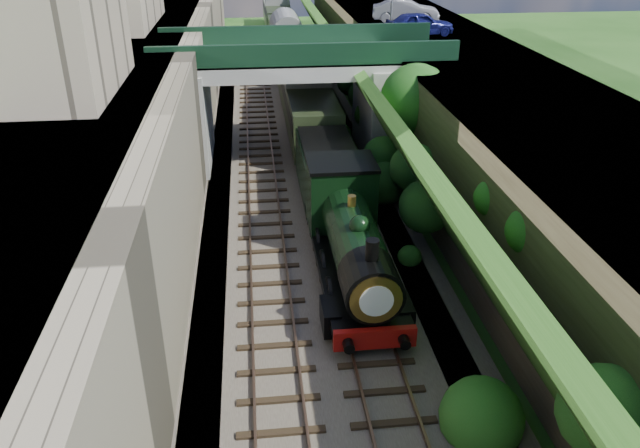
% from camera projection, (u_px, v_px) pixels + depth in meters
% --- Properties ---
extents(trackbed, '(10.00, 90.00, 0.20)m').
position_uv_depth(trackbed, '(300.00, 183.00, 33.58)').
color(trackbed, '#473F38').
rests_on(trackbed, ground).
extents(retaining_wall, '(1.00, 90.00, 7.00)m').
position_uv_depth(retaining_wall, '(190.00, 126.00, 31.51)').
color(retaining_wall, '#756B56').
rests_on(retaining_wall, ground).
extents(street_plateau_left, '(6.00, 90.00, 7.00)m').
position_uv_depth(street_plateau_left, '(119.00, 128.00, 31.16)').
color(street_plateau_left, '#262628').
rests_on(street_plateau_left, ground).
extents(street_plateau_right, '(8.00, 90.00, 6.25)m').
position_uv_depth(street_plateau_right, '(476.00, 123.00, 33.17)').
color(street_plateau_right, '#262628').
rests_on(street_plateau_right, ground).
extents(embankment_slope, '(4.96, 90.00, 6.62)m').
position_uv_depth(embankment_slope, '(402.00, 153.00, 30.61)').
color(embankment_slope, '#1E4714').
rests_on(embankment_slope, ground).
extents(track_left, '(2.50, 90.00, 0.20)m').
position_uv_depth(track_left, '(262.00, 182.00, 33.32)').
color(track_left, black).
rests_on(track_left, trackbed).
extents(track_right, '(2.50, 90.00, 0.20)m').
position_uv_depth(track_right, '(322.00, 180.00, 33.64)').
color(track_right, black).
rests_on(track_right, trackbed).
extents(road_bridge, '(16.00, 6.40, 7.25)m').
position_uv_depth(road_bridge, '(309.00, 91.00, 35.44)').
color(road_bridge, gray).
rests_on(road_bridge, ground).
extents(building_near, '(4.00, 8.00, 4.00)m').
position_uv_depth(building_near, '(56.00, 37.00, 23.31)').
color(building_near, gray).
rests_on(building_near, street_plateau_left).
extents(tree, '(3.60, 3.80, 6.60)m').
position_uv_depth(tree, '(417.00, 102.00, 31.31)').
color(tree, black).
rests_on(tree, ground).
extents(car_blue, '(4.48, 2.43, 1.45)m').
position_uv_depth(car_blue, '(420.00, 24.00, 38.67)').
color(car_blue, navy).
rests_on(car_blue, street_plateau_right).
extents(car_silver, '(4.81, 2.41, 1.51)m').
position_uv_depth(car_silver, '(406.00, 11.00, 43.52)').
color(car_silver, '#A2A1A5').
rests_on(car_silver, street_plateau_right).
extents(locomotive, '(3.10, 10.22, 3.83)m').
position_uv_depth(locomotive, '(351.00, 240.00, 23.97)').
color(locomotive, black).
rests_on(locomotive, trackbed).
extents(tender, '(2.70, 6.00, 3.05)m').
position_uv_depth(tender, '(328.00, 175.00, 30.63)').
color(tender, black).
rests_on(tender, trackbed).
extents(coach_front, '(2.90, 18.00, 3.70)m').
position_uv_depth(coach_front, '(305.00, 98.00, 41.63)').
color(coach_front, black).
rests_on(coach_front, trackbed).
extents(coach_middle, '(2.90, 18.00, 3.70)m').
position_uv_depth(coach_middle, '(287.00, 45.00, 58.32)').
color(coach_middle, black).
rests_on(coach_middle, trackbed).
extents(coach_rear, '(2.90, 18.00, 3.70)m').
position_uv_depth(coach_rear, '(277.00, 15.00, 75.01)').
color(coach_rear, black).
rests_on(coach_rear, trackbed).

